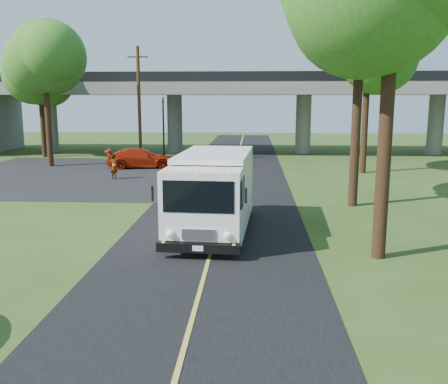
# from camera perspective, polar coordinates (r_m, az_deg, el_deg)

# --- Properties ---
(ground) EXTENTS (120.00, 120.00, 0.00)m
(ground) POSITION_cam_1_polar(r_m,az_deg,el_deg) (15.79, -1.88, -8.22)
(ground) COLOR #324318
(ground) RESTS_ON ground
(road) EXTENTS (7.00, 90.00, 0.02)m
(road) POSITION_cam_1_polar(r_m,az_deg,el_deg) (25.43, 0.16, -0.89)
(road) COLOR black
(road) RESTS_ON ground
(parking_lot) EXTENTS (16.00, 18.00, 0.01)m
(parking_lot) POSITION_cam_1_polar(r_m,az_deg,el_deg) (35.50, -17.11, 1.94)
(parking_lot) COLOR black
(parking_lot) RESTS_ON ground
(lane_line) EXTENTS (0.12, 90.00, 0.01)m
(lane_line) POSITION_cam_1_polar(r_m,az_deg,el_deg) (25.42, 0.16, -0.84)
(lane_line) COLOR gold
(lane_line) RESTS_ON road
(overpass) EXTENTS (54.00, 10.00, 7.30)m
(overpass) POSITION_cam_1_polar(r_m,az_deg,el_deg) (46.90, 1.69, 10.01)
(overpass) COLOR slate
(overpass) RESTS_ON ground
(traffic_signal) EXTENTS (0.18, 0.22, 5.20)m
(traffic_signal) POSITION_cam_1_polar(r_m,az_deg,el_deg) (41.58, -6.95, 7.98)
(traffic_signal) COLOR black
(traffic_signal) RESTS_ON ground
(utility_pole) EXTENTS (1.60, 0.26, 9.00)m
(utility_pole) POSITION_cam_1_polar(r_m,az_deg,el_deg) (39.88, -9.66, 9.80)
(utility_pole) COLOR #472D19
(utility_pole) RESTS_ON ground
(tree_right_far) EXTENTS (5.77, 5.67, 10.99)m
(tree_right_far) POSITION_cam_1_polar(r_m,az_deg,el_deg) (35.72, 16.60, 15.39)
(tree_right_far) COLOR #382314
(tree_right_far) RESTS_ON ground
(tree_left_lot) EXTENTS (5.60, 5.50, 10.50)m
(tree_left_lot) POSITION_cam_1_polar(r_m,az_deg,el_deg) (39.82, -19.68, 14.11)
(tree_left_lot) COLOR #382314
(tree_left_lot) RESTS_ON ground
(tree_left_far) EXTENTS (5.26, 5.16, 9.89)m
(tree_left_far) POSITION_cam_1_polar(r_m,az_deg,el_deg) (46.47, -20.21, 12.94)
(tree_left_far) COLOR #382314
(tree_left_far) RESTS_ON ground
(step_van) EXTENTS (3.07, 7.38, 3.04)m
(step_van) POSITION_cam_1_polar(r_m,az_deg,el_deg) (19.08, -1.24, 0.23)
(step_van) COLOR white
(step_van) RESTS_ON ground
(red_sedan) EXTENTS (5.32, 2.94, 1.46)m
(red_sedan) POSITION_cam_1_polar(r_m,az_deg,el_deg) (37.57, -9.49, 3.85)
(red_sedan) COLOR #9F1F09
(red_sedan) RESTS_ON ground
(pedestrian) EXTENTS (0.70, 0.63, 1.60)m
(pedestrian) POSITION_cam_1_polar(r_m,az_deg,el_deg) (32.55, -12.47, 2.83)
(pedestrian) COLOR gray
(pedestrian) RESTS_ON ground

